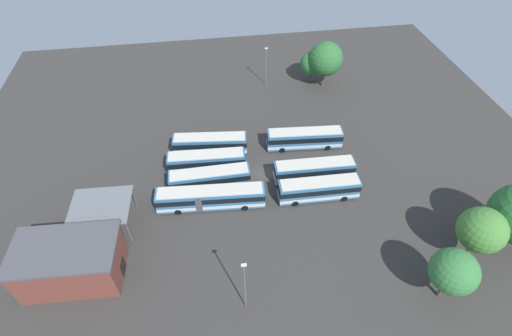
# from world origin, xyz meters

# --- Properties ---
(ground_plane) EXTENTS (95.05, 95.05, 0.00)m
(ground_plane) POSITION_xyz_m (0.00, 0.00, 0.00)
(ground_plane) COLOR #383533
(bus_row0_slot0) EXTENTS (15.23, 3.57, 3.35)m
(bus_row0_slot0) POSITION_xyz_m (-8.06, -5.20, 1.78)
(bus_row0_slot0) COLOR teal
(bus_row0_slot0) RESTS_ON ground_plane
(bus_row0_slot1) EXTENTS (11.79, 2.59, 3.35)m
(bus_row0_slot1) POSITION_xyz_m (-7.89, -1.52, 1.78)
(bus_row0_slot1) COLOR teal
(bus_row0_slot1) RESTS_ON ground_plane
(bus_row0_slot2) EXTENTS (11.90, 3.09, 3.35)m
(bus_row0_slot2) POSITION_xyz_m (-8.11, 2.29, 1.78)
(bus_row0_slot2) COLOR teal
(bus_row0_slot2) RESTS_ON ground_plane
(bus_row0_slot3) EXTENTS (11.97, 3.73, 3.35)m
(bus_row0_slot3) POSITION_xyz_m (-7.28, 6.31, 1.78)
(bus_row0_slot3) COLOR teal
(bus_row0_slot3) RESTS_ON ground_plane
(bus_row1_slot0) EXTENTS (11.67, 2.76, 3.35)m
(bus_row1_slot0) POSITION_xyz_m (7.34, -5.97, 1.78)
(bus_row1_slot0) COLOR teal
(bus_row1_slot0) RESTS_ON ground_plane
(bus_row1_slot1) EXTENTS (12.11, 2.85, 3.35)m
(bus_row1_slot1) POSITION_xyz_m (7.68, -2.17, 1.78)
(bus_row1_slot1) COLOR teal
(bus_row1_slot1) RESTS_ON ground_plane
(bus_row1_slot3) EXTENTS (12.42, 3.44, 3.35)m
(bus_row1_slot3) POSITION_xyz_m (8.07, 5.27, 1.78)
(bus_row1_slot3) COLOR teal
(bus_row1_slot3) RESTS_ON ground_plane
(depot_building) EXTENTS (12.19, 7.62, 5.86)m
(depot_building) POSITION_xyz_m (-24.90, -13.68, 2.95)
(depot_building) COLOR brown
(depot_building) RESTS_ON ground_plane
(maintenance_shelter) EXTENTS (7.95, 6.85, 4.22)m
(maintenance_shelter) POSITION_xyz_m (-22.16, -6.49, 3.99)
(maintenance_shelter) COLOR slate
(maintenance_shelter) RESTS_ON ground_plane
(lamp_post_mid_lot) EXTENTS (0.56, 0.28, 7.87)m
(lamp_post_mid_lot) POSITION_xyz_m (5.16, 25.32, 4.35)
(lamp_post_mid_lot) COLOR slate
(lamp_post_mid_lot) RESTS_ON ground_plane
(lamp_post_far_corner) EXTENTS (0.56, 0.28, 8.86)m
(lamp_post_far_corner) POSITION_xyz_m (-5.27, -20.71, 4.85)
(lamp_post_far_corner) COLOR slate
(lamp_post_far_corner) RESTS_ON ground_plane
(tree_east_edge) EXTENTS (5.59, 5.59, 8.34)m
(tree_east_edge) POSITION_xyz_m (23.06, -18.51, 5.54)
(tree_east_edge) COLOR brown
(tree_east_edge) RESTS_ON ground_plane
(tree_northwest) EXTENTS (5.20, 5.20, 7.84)m
(tree_northwest) POSITION_xyz_m (17.18, -22.87, 5.23)
(tree_northwest) COLOR brown
(tree_northwest) RESTS_ON ground_plane
(tree_west_edge) EXTENTS (6.54, 6.54, 9.18)m
(tree_west_edge) POSITION_xyz_m (16.37, 22.99, 5.90)
(tree_west_edge) COLOR brown
(tree_west_edge) RESTS_ON ground_plane
(tree_northeast) EXTENTS (4.62, 4.62, 6.58)m
(tree_northeast) POSITION_xyz_m (14.18, 24.58, 4.26)
(tree_northeast) COLOR brown
(tree_northeast) RESTS_ON ground_plane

